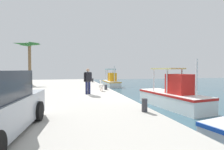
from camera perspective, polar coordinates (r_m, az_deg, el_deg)
name	(u,v)px	position (r m, az deg, el deg)	size (l,w,h in m)	color
quay_pier	(38,104)	(10.79, -23.74, -8.96)	(36.00, 10.00, 0.80)	#BCB7AD
fishing_boat_nearest	(111,82)	(24.11, -0.24, -2.33)	(5.10, 1.66, 2.92)	white
fishing_boat_second	(173,96)	(11.38, 19.98, -6.76)	(5.25, 2.37, 2.97)	white
pelican	(101,86)	(12.51, -3.71, -3.64)	(0.94, 0.37, 0.82)	tan
fisherman_standing	(88,80)	(10.99, -8.20, -1.72)	(0.39, 0.54, 1.67)	#1E234C
mooring_bollard_nearest	(93,80)	(21.69, -6.59, -1.76)	(0.20, 0.20, 0.48)	#333338
mooring_bollard_second	(106,87)	(13.41, -2.11, -4.14)	(0.23, 0.23, 0.40)	#333338
mooring_bollard_third	(145,105)	(6.53, 11.00, -10.04)	(0.21, 0.21, 0.50)	#333338
palm_tree	(29,49)	(21.66, -26.42, 8.07)	(3.05, 2.96, 4.80)	brown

